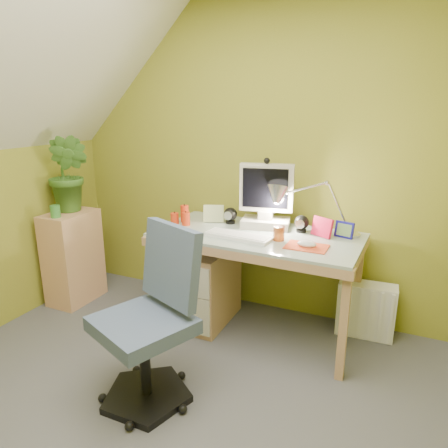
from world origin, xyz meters
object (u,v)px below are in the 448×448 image
at_px(side_ledge, 73,257).
at_px(radiator, 366,310).
at_px(desk, 256,284).
at_px(monitor, 267,189).
at_px(desk_lamp, 331,196).
at_px(potted_plant, 69,174).
at_px(task_chair, 142,322).

height_order(side_ledge, radiator, side_ledge).
xyz_separation_m(desk, monitor, (0.00, 0.18, 0.66)).
bearing_deg(desk_lamp, potted_plant, -159.82).
xyz_separation_m(monitor, potted_plant, (-1.57, -0.28, 0.04)).
bearing_deg(potted_plant, side_ledge, -90.00).
distance_m(desk, side_ledge, 1.57).
bearing_deg(monitor, desk, -101.32).
distance_m(desk, task_chair, 1.00).
relative_size(task_chair, radiator, 2.45).
bearing_deg(radiator, desk_lamp, -164.44).
xyz_separation_m(desk_lamp, potted_plant, (-2.02, -0.28, 0.05)).
relative_size(desk, radiator, 3.56).
relative_size(desk_lamp, task_chair, 0.56).
xyz_separation_m(desk_lamp, task_chair, (-0.75, -1.12, -0.54)).
bearing_deg(side_ledge, desk, 5.45).
bearing_deg(task_chair, potted_plant, 168.65).
xyz_separation_m(desk_lamp, radiator, (0.29, 0.10, -0.83)).
distance_m(task_chair, radiator, 1.63).
xyz_separation_m(monitor, task_chair, (-0.30, -1.12, -0.55)).
distance_m(desk_lamp, potted_plant, 2.04).
bearing_deg(radiator, task_chair, -133.31).
height_order(side_ledge, potted_plant, potted_plant).
bearing_deg(side_ledge, desk_lamp, 9.28).
xyz_separation_m(potted_plant, radiator, (2.31, 0.38, -0.88)).
height_order(monitor, desk_lamp, monitor).
xyz_separation_m(desk, potted_plant, (-1.57, -0.10, 0.70)).
distance_m(monitor, side_ledge, 1.73).
relative_size(desk, side_ledge, 1.83).
distance_m(side_ledge, radiator, 2.35).
xyz_separation_m(monitor, side_ledge, (-1.57, -0.33, -0.65)).
bearing_deg(side_ledge, task_chair, -32.20).
bearing_deg(desk_lamp, desk, -145.91).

